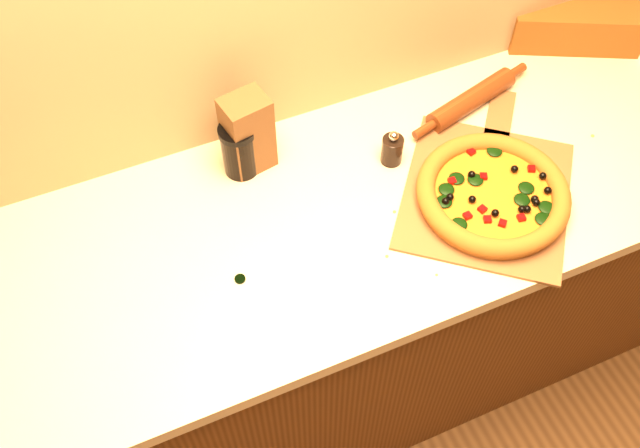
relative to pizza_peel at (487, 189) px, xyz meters
The scene contains 10 objects.
cabinet 0.61m from the pizza_peel, 168.28° to the left, with size 2.80×0.65×0.86m, color #4D2B10.
countertop 0.38m from the pizza_peel, 168.28° to the left, with size 2.84×0.68×0.04m, color beige.
pizza_peel is the anchor object (origin of this frame).
pizza 0.04m from the pizza_peel, 107.56° to the right, with size 0.35×0.35×0.05m.
bottle_cap 0.62m from the pizza_peel, behind, with size 0.02×0.02×0.01m, color black.
pepper_grinder 0.24m from the pizza_peel, 133.82° to the left, with size 0.05×0.05×0.10m.
rolling_pin 0.27m from the pizza_peel, 68.23° to the left, with size 0.39×0.13×0.05m.
bread_bag 0.63m from the pizza_peel, 34.42° to the left, with size 0.41×0.13×0.11m, color brown.
paper_bag 0.58m from the pizza_peel, 147.99° to the left, with size 0.10×0.08×0.21m, color brown.
dark_jar 0.59m from the pizza_peel, 150.19° to the left, with size 0.09×0.09×0.14m.
Camera 1 is at (-0.40, 0.55, 2.22)m, focal length 40.00 mm.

